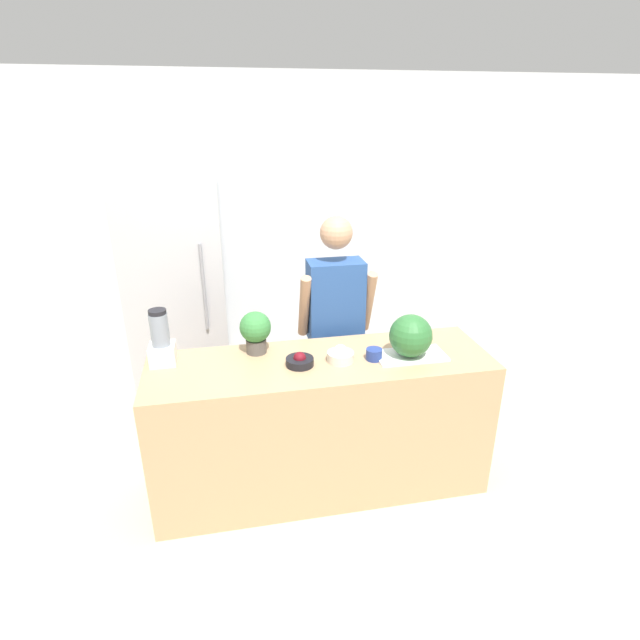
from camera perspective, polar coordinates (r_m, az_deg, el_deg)
The scene contains 12 objects.
ground_plane at distance 3.29m, azimuth 1.29°, elevation -21.46°, with size 14.00×14.00×0.00m, color beige.
wall_back at distance 4.41m, azimuth -4.18°, elevation 9.66°, with size 8.00×0.06×2.60m.
counter_island at distance 3.24m, azimuth 0.11°, elevation -11.80°, with size 2.07×0.64×0.91m.
refrigerator at distance 4.13m, azimuth -15.88°, elevation 2.50°, with size 0.73×0.71×1.85m.
person at distance 3.53m, azimuth 1.73°, elevation -1.18°, with size 0.52×0.27×1.67m.
cutting_board at distance 3.10m, azimuth 10.29°, elevation -4.01°, with size 0.43×0.22×0.01m.
watermelon at distance 3.03m, azimuth 10.33°, elevation -1.78°, with size 0.26×0.26×0.26m.
bowl_cherries at distance 2.94m, azimuth -2.33°, elevation -4.68°, with size 0.16×0.16×0.08m.
bowl_cream at distance 2.98m, azimuth 2.36°, elevation -4.03°, with size 0.16×0.16×0.11m.
bowl_small_blue at distance 3.02m, azimuth 6.19°, elevation -3.91°, with size 0.10×0.10×0.07m.
blender at distance 3.05m, azimuth -17.70°, elevation -2.38°, with size 0.15×0.15×0.34m.
potted_plant at distance 3.07m, azimuth -7.38°, elevation -1.16°, with size 0.19×0.19×0.27m.
Camera 1 is at (-0.53, -2.30, 2.29)m, focal length 28.00 mm.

